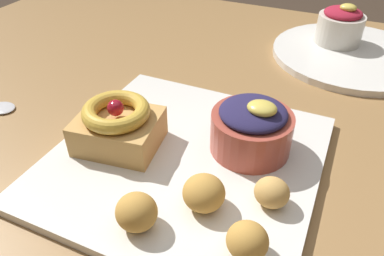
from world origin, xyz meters
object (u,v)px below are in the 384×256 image
(front_plate, at_px, (185,159))
(cake_slice, at_px, (118,126))
(fritter_back, at_px, (272,192))
(back_ramekin, at_px, (340,26))
(fritter_middle, at_px, (204,193))
(fritter_front, at_px, (247,241))
(berry_ramekin, at_px, (252,128))
(fritter_extra, at_px, (137,212))
(back_plate, at_px, (351,55))

(front_plate, relative_size, cake_slice, 2.88)
(fritter_back, bearing_deg, front_plate, 164.25)
(front_plate, height_order, cake_slice, cake_slice)
(back_ramekin, bearing_deg, fritter_middle, -98.56)
(front_plate, distance_m, fritter_front, 0.15)
(cake_slice, bearing_deg, fritter_middle, -20.70)
(fritter_front, height_order, fritter_back, fritter_front)
(berry_ramekin, distance_m, fritter_back, 0.09)
(cake_slice, height_order, fritter_extra, cake_slice)
(back_ramekin, bearing_deg, fritter_extra, -102.85)
(berry_ramekin, bearing_deg, front_plate, -145.49)
(fritter_front, xyz_separation_m, back_plate, (0.05, 0.49, -0.02))
(fritter_front, height_order, back_ramekin, back_ramekin)
(berry_ramekin, distance_m, back_ramekin, 0.38)
(front_plate, distance_m, back_ramekin, 0.44)
(back_ramekin, bearing_deg, berry_ramekin, -98.69)
(back_plate, relative_size, back_ramekin, 3.37)
(fritter_middle, height_order, back_plate, fritter_middle)
(front_plate, distance_m, cake_slice, 0.09)
(fritter_front, relative_size, back_plate, 0.13)
(front_plate, xyz_separation_m, fritter_back, (0.11, -0.03, 0.02))
(fritter_middle, distance_m, back_ramekin, 0.49)
(berry_ramekin, height_order, back_plate, berry_ramekin)
(fritter_front, bearing_deg, fritter_back, 86.04)
(fritter_front, bearing_deg, front_plate, 137.28)
(fritter_middle, height_order, fritter_back, fritter_middle)
(front_plate, bearing_deg, back_ramekin, 73.63)
(back_plate, bearing_deg, fritter_extra, -106.99)
(fritter_back, xyz_separation_m, back_plate, (0.04, 0.42, -0.02))
(cake_slice, bearing_deg, fritter_back, -5.58)
(fritter_front, bearing_deg, fritter_extra, -173.00)
(cake_slice, xyz_separation_m, fritter_front, (0.19, -0.09, -0.01))
(front_plate, xyz_separation_m, fritter_middle, (0.05, -0.06, 0.02))
(front_plate, distance_m, back_plate, 0.42)
(berry_ramekin, relative_size, fritter_back, 2.67)
(cake_slice, distance_m, fritter_back, 0.20)
(cake_slice, distance_m, fritter_front, 0.21)
(berry_ramekin, xyz_separation_m, fritter_front, (0.04, -0.14, -0.01))
(cake_slice, distance_m, fritter_extra, 0.13)
(cake_slice, distance_m, fritter_middle, 0.14)
(back_ramekin, bearing_deg, fritter_back, -91.39)
(front_plate, height_order, berry_ramekin, berry_ramekin)
(fritter_front, distance_m, back_plate, 0.49)
(back_ramekin, bearing_deg, fritter_front, -91.73)
(back_plate, bearing_deg, fritter_back, -95.80)
(berry_ramekin, bearing_deg, back_ramekin, 81.31)
(fritter_front, xyz_separation_m, fritter_back, (0.00, 0.07, -0.00))
(front_plate, xyz_separation_m, back_ramekin, (0.12, 0.42, 0.04))
(fritter_middle, relative_size, back_ramekin, 0.52)
(front_plate, height_order, back_plate, same)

